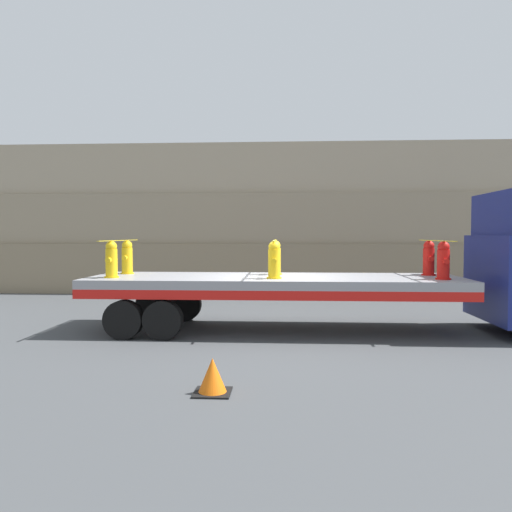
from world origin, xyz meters
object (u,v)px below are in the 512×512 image
Objects in this scene: fire_hydrant_red_far_2 at (429,259)px; fire_hydrant_yellow_near_0 at (111,260)px; fire_hydrant_yellow_near_1 at (274,260)px; flatbed_trailer at (256,286)px; fire_hydrant_yellow_far_1 at (275,258)px; fire_hydrant_red_near_2 at (443,261)px; fire_hydrant_yellow_far_0 at (127,258)px; traffic_cone at (212,376)px.

fire_hydrant_yellow_near_0 is at bearing -171.40° from fire_hydrant_red_far_2.
flatbed_trailer is at bearing 128.31° from fire_hydrant_yellow_near_1.
fire_hydrant_yellow_far_1 is (3.64, 1.10, 0.00)m from fire_hydrant_yellow_near_0.
fire_hydrant_red_near_2 is at bearing 0.00° from fire_hydrant_yellow_near_1.
fire_hydrant_red_near_2 is at bearing 0.00° from fire_hydrant_yellow_near_0.
fire_hydrant_yellow_far_0 and fire_hydrant_yellow_near_1 have the same top height.
fire_hydrant_yellow_near_0 is 7.28m from fire_hydrant_red_near_2.
flatbed_trailer is 16.53× the size of traffic_cone.
fire_hydrant_yellow_far_0 and fire_hydrant_red_near_2 have the same top height.
traffic_cone is at bearing -130.24° from fire_hydrant_red_far_2.
fire_hydrant_yellow_far_1 is 5.44m from traffic_cone.
fire_hydrant_red_near_2 is 1.60× the size of traffic_cone.
fire_hydrant_red_near_2 is 1.10m from fire_hydrant_red_far_2.
fire_hydrant_red_far_2 is at bearing 0.00° from fire_hydrant_yellow_far_1.
fire_hydrant_yellow_far_0 is at bearing 170.25° from flatbed_trailer.
fire_hydrant_yellow_far_0 reaches higher than traffic_cone.
fire_hydrant_yellow_near_0 is (-3.21, -0.55, 0.62)m from flatbed_trailer.
fire_hydrant_yellow_near_0 is 5.21m from traffic_cone.
fire_hydrant_yellow_near_0 and fire_hydrant_red_near_2 have the same top height.
fire_hydrant_yellow_far_0 is 1.00× the size of fire_hydrant_yellow_near_1.
fire_hydrant_yellow_near_1 is at bearing -163.17° from fire_hydrant_red_far_2.
fire_hydrant_yellow_near_1 reaches higher than flatbed_trailer.
fire_hydrant_red_near_2 is at bearing -8.60° from fire_hydrant_yellow_far_0.
fire_hydrant_yellow_near_1 is at bearing -51.69° from flatbed_trailer.
fire_hydrant_yellow_far_0 reaches higher than flatbed_trailer.
fire_hydrant_yellow_near_0 is 1.00× the size of fire_hydrant_yellow_far_0.
traffic_cone is at bearing -137.03° from fire_hydrant_red_near_2.
fire_hydrant_yellow_near_0 is at bearing 180.00° from fire_hydrant_yellow_near_1.
fire_hydrant_yellow_near_0 is 1.00× the size of fire_hydrant_red_far_2.
fire_hydrant_yellow_far_1 is (0.00, 1.10, 0.00)m from fire_hydrant_yellow_near_1.
fire_hydrant_yellow_near_1 reaches higher than traffic_cone.
flatbed_trailer is at bearing -9.75° from fire_hydrant_yellow_far_0.
fire_hydrant_yellow_far_0 is at bearing 118.98° from traffic_cone.
traffic_cone is (-0.76, -4.10, -1.41)m from fire_hydrant_yellow_near_1.
flatbed_trailer is 10.31× the size of fire_hydrant_yellow_near_1.
fire_hydrant_yellow_near_1 is 1.60× the size of traffic_cone.
fire_hydrant_yellow_near_0 and fire_hydrant_yellow_far_0 have the same top height.
fire_hydrant_red_near_2 is at bearing 42.97° from traffic_cone.
flatbed_trailer is at bearing -128.31° from fire_hydrant_yellow_far_1.
fire_hydrant_yellow_near_0 is at bearing -90.00° from fire_hydrant_yellow_far_0.
fire_hydrant_yellow_near_0 is 1.00× the size of fire_hydrant_yellow_near_1.
traffic_cone is at bearing -98.31° from fire_hydrant_yellow_far_1.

